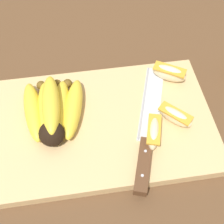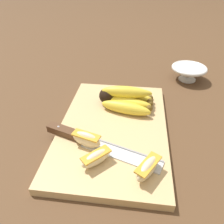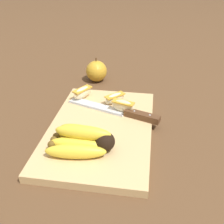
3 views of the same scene
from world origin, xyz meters
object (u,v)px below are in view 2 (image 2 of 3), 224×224
at_px(apple_wedge_far, 86,139).
at_px(ceramic_bowl, 188,72).
at_px(banana_bunch, 125,99).
at_px(apple_wedge_near, 96,158).
at_px(chefs_knife, 85,139).
at_px(apple_wedge_middle, 148,168).

relative_size(apple_wedge_far, ceramic_bowl, 0.58).
height_order(banana_bunch, apple_wedge_near, banana_bunch).
height_order(chefs_knife, apple_wedge_far, apple_wedge_far).
distance_m(banana_bunch, ceramic_bowl, 0.30).
xyz_separation_m(apple_wedge_far, ceramic_bowl, (0.39, -0.28, -0.01)).
bearing_deg(apple_wedge_far, ceramic_bowl, -35.38).
height_order(banana_bunch, chefs_knife, banana_bunch).
height_order(chefs_knife, ceramic_bowl, ceramic_bowl).
bearing_deg(apple_wedge_middle, ceramic_bowl, -17.85).
bearing_deg(banana_bunch, ceramic_bowl, -43.08).
distance_m(apple_wedge_near, apple_wedge_far, 0.06).
xyz_separation_m(apple_wedge_near, ceramic_bowl, (0.44, -0.25, -0.01)).
distance_m(apple_wedge_near, apple_wedge_middle, 0.10).
relative_size(banana_bunch, apple_wedge_far, 2.14).
bearing_deg(chefs_knife, apple_wedge_middle, -118.43).
bearing_deg(apple_wedge_near, chefs_knife, 32.45).
distance_m(banana_bunch, chefs_knife, 0.18).
bearing_deg(apple_wedge_far, chefs_knife, 31.81).
xyz_separation_m(banana_bunch, apple_wedge_far, (-0.17, 0.07, -0.00)).
distance_m(chefs_knife, apple_wedge_middle, 0.16).
bearing_deg(ceramic_bowl, apple_wedge_near, 150.54).
bearing_deg(apple_wedge_far, banana_bunch, -22.79).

